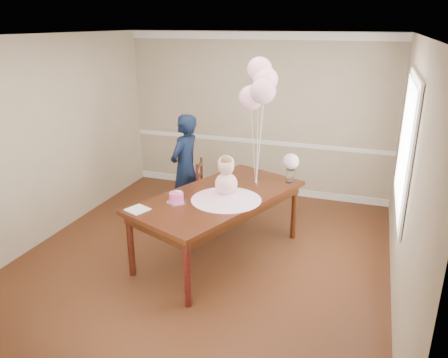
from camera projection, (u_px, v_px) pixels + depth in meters
floor at (204, 257)px, 5.57m from camera, size 4.50×5.00×0.00m
ceiling at (200, 35)px, 4.66m from camera, size 4.50×5.00×0.02m
wall_back at (257, 116)px, 7.34m from camera, size 4.50×0.02×2.70m
wall_front at (63, 260)px, 2.89m from camera, size 4.50×0.02×2.70m
wall_left at (45, 140)px, 5.81m from camera, size 0.02×5.00×2.70m
wall_right at (408, 177)px, 4.43m from camera, size 0.02×5.00×2.70m
chair_rail_trim at (256, 142)px, 7.48m from camera, size 4.50×0.02×0.07m
crown_molding at (259, 36)px, 6.89m from camera, size 4.50×0.02×0.12m
baseboard_trim at (255, 187)px, 7.77m from camera, size 4.50×0.02×0.12m
window_frame at (406, 146)px, 4.81m from camera, size 0.02×1.66×1.56m
window_blinds at (405, 146)px, 4.82m from camera, size 0.01×1.50×1.40m
dining_table_top at (219, 197)px, 5.37m from camera, size 1.86×2.48×0.06m
table_apron at (219, 203)px, 5.40m from camera, size 1.71×2.33×0.11m
table_leg_fl at (131, 245)px, 5.07m from camera, size 0.10×0.10×0.78m
table_leg_fr at (187, 274)px, 4.50m from camera, size 0.10×0.10×0.78m
table_leg_bl at (241, 195)px, 6.53m from camera, size 0.10×0.10×0.78m
table_leg_br at (294, 212)px, 5.96m from camera, size 0.10×0.10×0.78m
baby_skirt at (226, 195)px, 5.20m from camera, size 1.10×1.10×0.11m
baby_torso at (226, 184)px, 5.15m from camera, size 0.27×0.27×0.27m
baby_head at (226, 167)px, 5.08m from camera, size 0.19×0.19×0.19m
baby_hair at (226, 161)px, 5.06m from camera, size 0.13×0.13×0.13m
cake_platter at (177, 202)px, 5.14m from camera, size 0.32×0.32×0.01m
birthday_cake at (176, 197)px, 5.12m from camera, size 0.22×0.22×0.11m
cake_flower_a at (176, 191)px, 5.10m from camera, size 0.03×0.03×0.03m
cake_flower_b at (180, 191)px, 5.09m from camera, size 0.03×0.03×0.03m
rose_vase_near at (226, 178)px, 5.67m from camera, size 0.14×0.14×0.18m
roses_near at (226, 163)px, 5.61m from camera, size 0.21×0.21×0.21m
rose_vase_far at (290, 176)px, 5.75m from camera, size 0.14×0.14×0.18m
roses_far at (291, 161)px, 5.68m from camera, size 0.21×0.21×0.21m
napkin at (138, 210)px, 4.93m from camera, size 0.29×0.29×0.01m
balloon_weight at (256, 183)px, 5.73m from camera, size 0.06×0.06×0.02m
balloon_a at (251, 98)px, 5.42m from camera, size 0.31×0.31×0.31m
balloon_b at (263, 91)px, 5.21m from camera, size 0.31×0.31×0.31m
balloon_c at (266, 80)px, 5.34m from camera, size 0.31×0.31×0.31m
balloon_d at (260, 70)px, 5.39m from camera, size 0.31×0.31×0.31m
balloon_ribbon_a at (253, 148)px, 5.60m from camera, size 0.10×0.04×0.93m
balloon_ribbon_b at (259, 146)px, 5.50m from camera, size 0.09×0.10×1.04m
balloon_ribbon_c at (260, 139)px, 5.56m from camera, size 0.06×0.09×1.15m
balloon_ribbon_d at (257, 134)px, 5.59m from camera, size 0.05×0.14×1.26m
dining_chair_seat at (212, 196)px, 6.41m from camera, size 0.49×0.49×0.05m
chair_leg_fl at (199, 214)px, 6.35m from camera, size 0.04×0.04×0.40m
chair_leg_fr at (222, 215)px, 6.31m from camera, size 0.04×0.04×0.40m
chair_leg_bl at (203, 205)px, 6.66m from camera, size 0.04×0.04×0.40m
chair_leg_br at (225, 206)px, 6.62m from camera, size 0.04×0.04×0.40m
chair_back_post_l at (197, 182)px, 6.18m from camera, size 0.04×0.04×0.53m
chair_back_post_r at (202, 174)px, 6.50m from camera, size 0.04×0.04×0.53m
chair_slat_low at (200, 185)px, 6.38m from camera, size 0.10×0.37×0.05m
chair_slat_mid at (199, 176)px, 6.33m from camera, size 0.10×0.37×0.05m
chair_slat_top at (199, 166)px, 6.28m from camera, size 0.10×0.37×0.05m
woman at (185, 168)px, 6.45m from camera, size 0.48×0.64×1.60m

